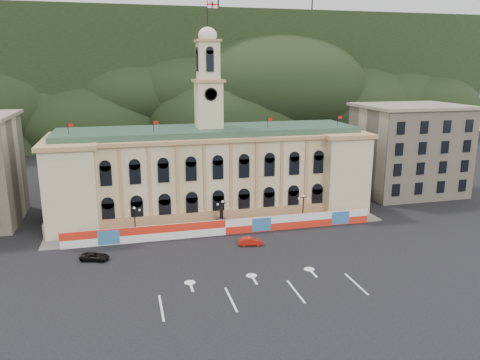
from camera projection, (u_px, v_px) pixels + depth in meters
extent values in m
plane|color=black|center=(250.00, 274.00, 60.80)|extent=(260.00, 260.00, 0.00)
cube|color=black|center=(160.00, 77.00, 177.95)|extent=(230.00, 70.00, 44.00)
cube|color=#595651|center=(263.00, 55.00, 165.58)|extent=(22.00, 8.00, 14.00)
cube|color=#595651|center=(9.00, 67.00, 144.83)|extent=(16.00, 7.00, 10.00)
cube|color=beige|center=(210.00, 174.00, 85.50)|extent=(55.00, 15.00, 14.00)
cube|color=tan|center=(219.00, 218.00, 79.54)|extent=(56.00, 0.80, 2.40)
cube|color=tan|center=(209.00, 135.00, 83.76)|extent=(56.20, 16.20, 0.60)
cube|color=#325440|center=(209.00, 131.00, 83.59)|extent=(53.00, 13.00, 1.20)
cube|color=beige|center=(74.00, 183.00, 78.94)|extent=(8.00, 17.00, 14.00)
cube|color=beige|center=(331.00, 169.00, 90.17)|extent=(8.00, 17.00, 14.00)
cube|color=beige|center=(209.00, 105.00, 82.50)|extent=(4.40, 4.40, 8.00)
cube|color=tan|center=(208.00, 81.00, 81.50)|extent=(5.20, 5.20, 0.50)
cube|color=beige|center=(208.00, 61.00, 80.71)|extent=(3.60, 3.60, 6.50)
cube|color=tan|center=(208.00, 41.00, 79.90)|extent=(4.20, 4.20, 0.40)
cylinder|color=black|center=(211.00, 94.00, 79.86)|extent=(2.20, 0.20, 2.20)
ellipsoid|color=silver|center=(208.00, 35.00, 79.69)|extent=(3.20, 3.20, 2.72)
cylinder|color=black|center=(207.00, 15.00, 78.93)|extent=(0.12, 0.12, 5.00)
cube|color=white|center=(212.00, 4.00, 78.71)|extent=(1.80, 0.04, 1.20)
cube|color=red|center=(212.00, 4.00, 78.68)|extent=(1.80, 0.02, 0.22)
cube|color=red|center=(212.00, 4.00, 78.68)|extent=(0.22, 0.02, 1.20)
cube|color=#C1B295|center=(408.00, 151.00, 98.11)|extent=(20.00, 16.00, 18.00)
cube|color=gray|center=(412.00, 106.00, 95.90)|extent=(21.00, 17.00, 0.60)
cube|color=red|center=(225.00, 227.00, 74.63)|extent=(50.00, 0.25, 2.50)
cube|color=teal|center=(109.00, 237.00, 70.20)|extent=(3.20, 0.05, 2.20)
cube|color=teal|center=(262.00, 225.00, 75.93)|extent=(3.20, 0.05, 2.20)
cube|color=teal|center=(341.00, 218.00, 79.27)|extent=(3.20, 0.05, 2.20)
cube|color=slate|center=(222.00, 229.00, 77.50)|extent=(56.00, 5.50, 0.16)
cube|color=#595651|center=(221.00, 223.00, 77.54)|extent=(1.40, 1.40, 1.80)
cylinder|color=black|center=(221.00, 214.00, 77.13)|extent=(0.60, 0.60, 1.60)
sphere|color=black|center=(221.00, 208.00, 76.92)|extent=(0.44, 0.44, 0.44)
cylinder|color=black|center=(136.00, 237.00, 73.43)|extent=(0.44, 0.44, 0.30)
cylinder|color=black|center=(135.00, 224.00, 72.89)|extent=(0.18, 0.18, 4.80)
cube|color=black|center=(134.00, 209.00, 72.35)|extent=(1.60, 0.08, 0.08)
sphere|color=silver|center=(129.00, 211.00, 72.19)|extent=(0.36, 0.36, 0.36)
sphere|color=silver|center=(140.00, 210.00, 72.57)|extent=(0.36, 0.36, 0.36)
sphere|color=silver|center=(134.00, 208.00, 72.29)|extent=(0.40, 0.40, 0.40)
cylinder|color=black|center=(223.00, 230.00, 76.77)|extent=(0.44, 0.44, 0.30)
cylinder|color=black|center=(223.00, 217.00, 76.24)|extent=(0.18, 0.18, 4.80)
cube|color=black|center=(223.00, 203.00, 75.69)|extent=(1.60, 0.08, 0.08)
sphere|color=silver|center=(218.00, 204.00, 75.53)|extent=(0.36, 0.36, 0.36)
sphere|color=silver|center=(227.00, 204.00, 75.92)|extent=(0.36, 0.36, 0.36)
sphere|color=silver|center=(223.00, 202.00, 75.63)|extent=(0.40, 0.40, 0.40)
cylinder|color=black|center=(303.00, 223.00, 80.12)|extent=(0.44, 0.44, 0.30)
cylinder|color=black|center=(303.00, 210.00, 79.58)|extent=(0.18, 0.18, 4.80)
cube|color=black|center=(303.00, 197.00, 79.03)|extent=(1.60, 0.08, 0.08)
sphere|color=silver|center=(299.00, 198.00, 78.88)|extent=(0.36, 0.36, 0.36)
sphere|color=silver|center=(308.00, 198.00, 79.26)|extent=(0.36, 0.36, 0.36)
sphere|color=silver|center=(303.00, 196.00, 78.97)|extent=(0.40, 0.40, 0.40)
imported|color=#B9180D|center=(251.00, 241.00, 70.46)|extent=(2.47, 4.11, 1.22)
imported|color=black|center=(95.00, 257.00, 64.94)|extent=(4.28, 5.13, 1.11)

